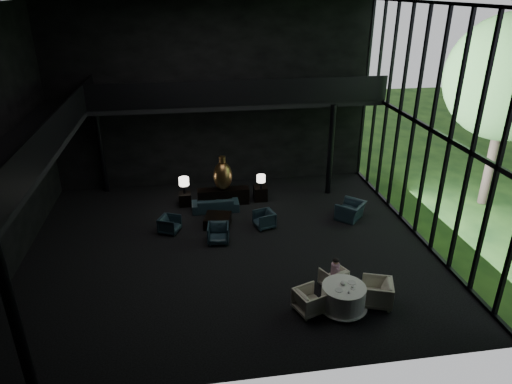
{
  "coord_description": "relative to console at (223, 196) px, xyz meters",
  "views": [
    {
      "loc": [
        -1.19,
        -13.87,
        8.44
      ],
      "look_at": [
        1.02,
        0.5,
        1.85
      ],
      "focal_mm": 32.0,
      "sensor_mm": 36.0,
      "label": 1
    }
  ],
  "objects": [
    {
      "name": "dining_chair_north",
      "position": [
        2.82,
        -6.32,
        -0.03
      ],
      "size": [
        0.78,
        0.76,
        0.62
      ],
      "primitive_type": "imported",
      "rotation": [
        0.0,
        0.0,
        3.58
      ],
      "color": "#B5AD99",
      "rests_on": "floor"
    },
    {
      "name": "plate_b",
      "position": [
        3.03,
        -7.25,
        0.41
      ],
      "size": [
        0.31,
        0.31,
        0.02
      ],
      "primitive_type": "cylinder",
      "rotation": [
        0.0,
        0.0,
        0.42
      ],
      "color": "white",
      "rests_on": "dining_table"
    },
    {
      "name": "dining_chair_east",
      "position": [
        3.79,
        -7.34,
        0.13
      ],
      "size": [
        1.11,
        1.15,
        0.94
      ],
      "primitive_type": "imported",
      "rotation": [
        0.0,
        0.0,
        -1.9
      ],
      "color": "beige",
      "rests_on": "floor"
    },
    {
      "name": "coffee_table",
      "position": [
        -0.39,
        -1.91,
        -0.13
      ],
      "size": [
        1.15,
        1.15,
        0.42
      ],
      "primitive_type": "cube",
      "rotation": [
        0.0,
        0.0,
        -0.24
      ],
      "color": "black",
      "rests_on": "floor"
    },
    {
      "name": "coffee_cup",
      "position": [
        2.97,
        -7.47,
        0.45
      ],
      "size": [
        0.08,
        0.08,
        0.06
      ],
      "primitive_type": "cylinder",
      "rotation": [
        0.0,
        0.0,
        0.01
      ],
      "color": "white",
      "rests_on": "saucer"
    },
    {
      "name": "railing_left",
      "position": [
        -5.09,
        -3.56,
        4.26
      ],
      "size": [
        0.06,
        12.0,
        1.0
      ],
      "primitive_type": "cube",
      "color": "black",
      "rests_on": "mezzanine_left"
    },
    {
      "name": "side_table_left",
      "position": [
        -1.6,
        0.11,
        -0.07
      ],
      "size": [
        0.5,
        0.5,
        0.55
      ],
      "primitive_type": "cube",
      "color": "black",
      "rests_on": "floor"
    },
    {
      "name": "ceiling",
      "position": [
        -0.09,
        -3.56,
        7.66
      ],
      "size": [
        14.0,
        12.0,
        0.02
      ],
      "primitive_type": "cube",
      "color": "black",
      "rests_on": "ground"
    },
    {
      "name": "window_armchair",
      "position": [
        4.85,
        -2.11,
        0.12
      ],
      "size": [
        1.23,
        1.25,
        0.93
      ],
      "primitive_type": "imported",
      "rotation": [
        0.0,
        0.0,
        -2.32
      ],
      "color": "#263944",
      "rests_on": "floor"
    },
    {
      "name": "tree_near",
      "position": [
        10.91,
        -1.56,
        4.89
      ],
      "size": [
        4.8,
        4.8,
        7.65
      ],
      "color": "#382D23",
      "rests_on": "garden_ground"
    },
    {
      "name": "wall_front",
      "position": [
        -0.09,
        -9.56,
        3.66
      ],
      "size": [
        14.0,
        0.04,
        8.0
      ],
      "primitive_type": "cube",
      "color": "black",
      "rests_on": "ground"
    },
    {
      "name": "lounge_armchair_south",
      "position": [
        -0.46,
        -3.14,
        0.04
      ],
      "size": [
        0.82,
        0.78,
        0.76
      ],
      "primitive_type": "imported",
      "rotation": [
        0.0,
        0.0,
        -0.12
      ],
      "color": "#18364B",
      "rests_on": "floor"
    },
    {
      "name": "dining_table",
      "position": [
        2.76,
        -7.39,
        -0.02
      ],
      "size": [
        1.41,
        1.41,
        0.75
      ],
      "color": "white",
      "rests_on": "floor"
    },
    {
      "name": "curtain_wall",
      "position": [
        6.86,
        -3.56,
        3.66
      ],
      "size": [
        0.2,
        12.0,
        8.0
      ],
      "primitive_type": null,
      "color": "black",
      "rests_on": "ground"
    },
    {
      "name": "table_lamp_right",
      "position": [
        1.6,
        -0.05,
        0.71
      ],
      "size": [
        0.37,
        0.37,
        0.61
      ],
      "color": "black",
      "rests_on": "side_table_right"
    },
    {
      "name": "floor",
      "position": [
        -0.09,
        -3.56,
        -0.34
      ],
      "size": [
        14.0,
        12.0,
        0.02
      ],
      "primitive_type": "cube",
      "color": "black",
      "rests_on": "ground"
    },
    {
      "name": "mezzanine_back",
      "position": [
        0.91,
        1.44,
        3.66
      ],
      "size": [
        12.0,
        2.0,
        0.25
      ],
      "primitive_type": "cube",
      "color": "black",
      "rests_on": "wall_back"
    },
    {
      "name": "column_nw",
      "position": [
        -5.09,
        2.14,
        1.66
      ],
      "size": [
        0.24,
        0.24,
        4.0
      ],
      "primitive_type": "cylinder",
      "color": "black",
      "rests_on": "floor"
    },
    {
      "name": "mezzanine_left",
      "position": [
        -6.09,
        -3.56,
        3.66
      ],
      "size": [
        2.0,
        12.0,
        0.25
      ],
      "primitive_type": "cube",
      "color": "black",
      "rests_on": "wall_left"
    },
    {
      "name": "saucer",
      "position": [
        2.98,
        -7.52,
        0.41
      ],
      "size": [
        0.16,
        0.16,
        0.01
      ],
      "primitive_type": "cylinder",
      "rotation": [
        0.0,
        0.0,
        -0.08
      ],
      "color": "white",
      "rests_on": "dining_table"
    },
    {
      "name": "column_ne",
      "position": [
        4.71,
        0.44,
        1.66
      ],
      "size": [
        0.24,
        0.24,
        4.0
      ],
      "primitive_type": "cylinder",
      "color": "black",
      "rests_on": "floor"
    },
    {
      "name": "child",
      "position": [
        2.84,
        -6.36,
        0.39
      ],
      "size": [
        0.26,
        0.26,
        0.56
      ],
      "rotation": [
        0.0,
        0.0,
        3.14
      ],
      "color": "pink",
      "rests_on": "dining_chair_north"
    },
    {
      "name": "lounge_armchair_west",
      "position": [
        -2.19,
        -2.14,
        -0.02
      ],
      "size": [
        0.79,
        0.81,
        0.65
      ],
      "primitive_type": "imported",
      "rotation": [
        0.0,
        0.0,
        1.16
      ],
      "color": "black",
      "rests_on": "floor"
    },
    {
      "name": "dining_chair_west",
      "position": [
        1.8,
        -7.37,
        0.05
      ],
      "size": [
        0.94,
        0.97,
        0.8
      ],
      "primitive_type": "imported",
      "rotation": [
        0.0,
        0.0,
        1.92
      ],
      "color": "#B6AB8B",
      "rests_on": "floor"
    },
    {
      "name": "sofa",
      "position": [
        -0.38,
        -0.58,
        -0.0
      ],
      "size": [
        1.75,
        0.51,
        0.68
      ],
      "primitive_type": "imported",
      "rotation": [
        0.0,
        0.0,
        3.14
      ],
      "color": "#223841",
      "rests_on": "floor"
    },
    {
      "name": "console",
      "position": [
        0.0,
        0.0,
        0.0
      ],
      "size": [
        2.16,
        0.49,
        0.69
      ],
      "primitive_type": "cube",
      "color": "black",
      "rests_on": "floor"
    },
    {
      "name": "table_lamp_left",
      "position": [
        -1.6,
        0.14,
        0.7
      ],
      "size": [
        0.41,
        0.41,
        0.69
      ],
      "color": "black",
      "rests_on": "side_table_left"
    },
    {
      "name": "wall_back",
      "position": [
        -0.09,
        2.44,
        3.66
      ],
      "size": [
        14.0,
        0.04,
        8.0
      ],
      "primitive_type": "cube",
      "color": "black",
      "rests_on": "ground"
    },
    {
      "name": "plate_a",
      "position": [
        2.56,
        -7.53,
        0.41
      ],
      "size": [
        0.26,
        0.26,
        0.01
      ],
      "primitive_type": "cylinder",
      "rotation": [
        0.0,
        0.0,
        -0.21
      ],
      "color": "white",
      "rests_on": "dining_table"
    },
    {
      "name": "cream_pot",
      "position": [
        2.78,
        -7.7,
        0.44
      ],
      "size": [
        0.06,
        0.06,
        0.06
      ],
      "primitive_type": "cylinder",
      "rotation": [
        0.0,
        0.0,
        -0.04
      ],
      "color": "#99999E",
      "rests_on": "dining_table"
    },
    {
      "name": "bronze_urn",
      "position": [
        0.0,
        -0.06,
        0.97
      ],
      "size": [
        0.78,
        0.78,
        1.45
      ],
      "color": "#9F6125",
      "rests_on": "console"
    },
    {
      "name": "column_sw",
      "position": [
        -5.09,
        -9.26,
        1.66
      ],
      "size": [
        0.24,
        0.24,
        4.0
      ],
      "primitive_type": "cylinder",
      "color": "black",
      "rests_on": "floor"
    },
    {
      "name": "side_table_right",
      "position": [
        1.6,
        0.15,
        -0.04
      ],
      "size": [
        0.56,
        0.56,
        0.61
      ],
      "primitive_type": "cube",
      "color": "black",
      "rests_on": "floor"
    },
    {
      "name": "railing_back",
      "position": [
        0.91,
        0.44,
        4.26
      ],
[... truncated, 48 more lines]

